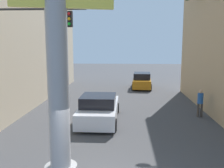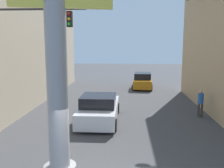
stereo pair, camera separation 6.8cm
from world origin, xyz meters
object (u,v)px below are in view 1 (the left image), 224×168
object	(u,v)px
car_far	(142,81)
palm_tree_far_left	(53,43)
pedestrian_mid_right	(200,101)
traffic_light_mast	(11,47)
street_lamp	(213,44)
neon_sign_pole	(56,1)
pedestrian_far_left	(56,84)
palm_tree_mid_right	(207,33)
car_lead	(99,109)

from	to	relation	value
car_far	palm_tree_far_left	distance (m)	9.68
pedestrian_mid_right	palm_tree_far_left	bearing A→B (deg)	140.87
traffic_light_mast	car_far	bearing A→B (deg)	63.35
traffic_light_mast	palm_tree_far_left	world-z (taller)	palm_tree_far_left
street_lamp	pedestrian_mid_right	bearing A→B (deg)	-154.23
street_lamp	traffic_light_mast	bearing A→B (deg)	-159.62
car_far	palm_tree_far_left	xyz separation A→B (m)	(-8.86, -0.73, 3.84)
neon_sign_pole	pedestrian_mid_right	distance (m)	11.21
car_far	pedestrian_mid_right	size ratio (longest dim) A/B	2.57
pedestrian_far_left	pedestrian_mid_right	bearing A→B (deg)	-28.45
palm_tree_mid_right	pedestrian_mid_right	distance (m)	5.71
street_lamp	car_far	distance (m)	11.19
neon_sign_pole	pedestrian_far_left	distance (m)	14.95
neon_sign_pole	traffic_light_mast	xyz separation A→B (m)	(-3.41, 4.40, -1.26)
traffic_light_mast	car_lead	bearing A→B (deg)	32.46
neon_sign_pole	pedestrian_mid_right	xyz separation A→B (m)	(6.43, 7.98, -4.53)
traffic_light_mast	street_lamp	bearing A→B (deg)	20.38
traffic_light_mast	pedestrian_mid_right	distance (m)	10.97
street_lamp	pedestrian_far_left	xyz separation A→B (m)	(-11.16, 5.36, -3.39)
street_lamp	traffic_light_mast	size ratio (longest dim) A/B	1.21
car_far	palm_tree_mid_right	world-z (taller)	palm_tree_mid_right
neon_sign_pole	palm_tree_mid_right	distance (m)	13.96
car_lead	palm_tree_mid_right	xyz separation A→B (m)	(7.30, 4.80, 4.48)
street_lamp	palm_tree_mid_right	xyz separation A→B (m)	(0.62, 3.32, 0.78)
car_far	pedestrian_mid_right	bearing A→B (deg)	-74.34
street_lamp	palm_tree_far_left	xyz separation A→B (m)	(-12.40, 9.23, 0.17)
car_lead	car_far	bearing A→B (deg)	74.64
palm_tree_far_left	car_lead	bearing A→B (deg)	-61.89
traffic_light_mast	pedestrian_far_left	xyz separation A→B (m)	(-0.66, 9.27, -3.24)
car_lead	car_far	distance (m)	11.85
street_lamp	car_lead	world-z (taller)	street_lamp
palm_tree_mid_right	pedestrian_far_left	size ratio (longest dim) A/B	4.71
palm_tree_far_left	pedestrian_far_left	world-z (taller)	palm_tree_far_left
palm_tree_mid_right	pedestrian_mid_right	xyz separation A→B (m)	(-1.28, -3.64, -4.21)
car_lead	neon_sign_pole	bearing A→B (deg)	-93.43
traffic_light_mast	pedestrian_far_left	bearing A→B (deg)	94.04
traffic_light_mast	car_far	size ratio (longest dim) A/B	1.39
traffic_light_mast	palm_tree_mid_right	world-z (taller)	palm_tree_mid_right
neon_sign_pole	car_lead	xyz separation A→B (m)	(0.41, 6.83, -4.81)
car_lead	pedestrian_far_left	world-z (taller)	pedestrian_far_left
car_lead	palm_tree_far_left	xyz separation A→B (m)	(-5.72, 10.70, 3.87)
palm_tree_far_left	car_far	bearing A→B (deg)	4.71
neon_sign_pole	street_lamp	bearing A→B (deg)	49.49
palm_tree_mid_right	pedestrian_far_left	distance (m)	12.66
car_far	palm_tree_mid_right	xyz separation A→B (m)	(4.16, -6.63, 4.45)
neon_sign_pole	car_far	world-z (taller)	neon_sign_pole
neon_sign_pole	street_lamp	size ratio (longest dim) A/B	1.49
street_lamp	car_lead	bearing A→B (deg)	-167.57
palm_tree_far_left	palm_tree_mid_right	world-z (taller)	palm_tree_mid_right
traffic_light_mast	palm_tree_far_left	bearing A→B (deg)	98.23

